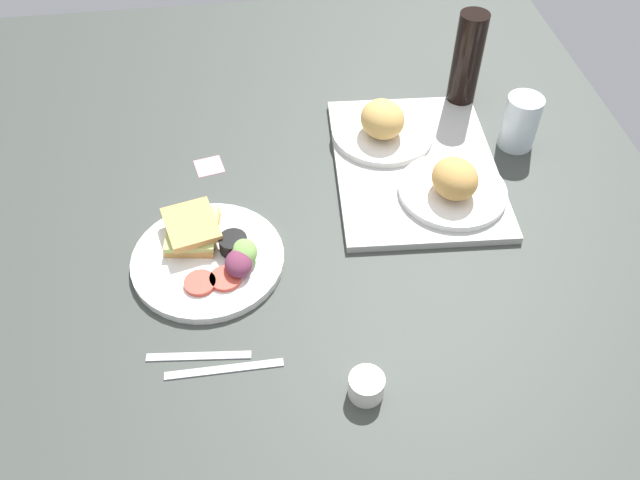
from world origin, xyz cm
name	(u,v)px	position (x,y,z in cm)	size (l,w,h in cm)	color
ground_plane	(303,254)	(0.00, 0.00, -1.50)	(190.00, 150.00, 3.00)	#383D38
serving_tray	(415,166)	(-19.04, 25.88, 0.80)	(45.00, 33.00, 1.60)	#B2B2AD
bread_plate_near	(382,126)	(-28.54, 20.62, 4.54)	(21.93, 21.93, 8.68)	white
bread_plate_far	(454,185)	(-8.59, 30.70, 4.39)	(21.35, 21.35, 8.38)	white
plate_with_salad	(210,253)	(0.52, -17.05, 1.74)	(27.74, 27.74, 5.40)	white
drinking_glass	(520,122)	(-24.04, 49.27, 5.94)	(7.55, 7.55, 11.88)	silver
soda_bottle	(467,61)	(-40.02, 41.36, 11.26)	(6.40, 6.40, 22.53)	black
espresso_cup	(366,386)	(31.28, 6.19, 2.00)	(5.60, 5.60, 4.00)	silver
fork	(199,356)	(21.18, -19.47, 0.25)	(17.00, 1.40, 0.50)	#B7B7BC
knife	(224,369)	(24.18, -15.47, 0.25)	(19.00, 1.40, 0.50)	#B7B7BC
sticky_note	(209,166)	(-25.60, -16.79, 0.06)	(5.60, 5.60, 0.12)	pink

